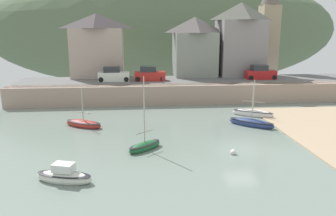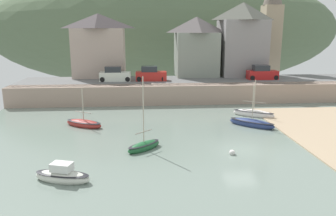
{
  "view_description": "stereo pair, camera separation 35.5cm",
  "coord_description": "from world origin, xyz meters",
  "px_view_note": "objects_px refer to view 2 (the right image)",
  "views": [
    {
      "loc": [
        -8.0,
        -23.98,
        9.12
      ],
      "look_at": [
        -5.26,
        5.91,
        2.03
      ],
      "focal_mm": 35.6,
      "sensor_mm": 36.0,
      "label": 1
    },
    {
      "loc": [
        -7.64,
        -24.01,
        9.12
      ],
      "look_at": [
        -5.26,
        5.91,
        2.03
      ],
      "focal_mm": 35.6,
      "sensor_mm": 36.0,
      "label": 2
    }
  ],
  "objects_px": {
    "parked_car_by_wall": "(151,75)",
    "parked_car_end_of_row": "(262,73)",
    "waterfront_building_left": "(99,45)",
    "waterfront_building_centre": "(196,46)",
    "parked_car_near_slipway": "(115,75)",
    "sailboat_blue_trim": "(144,146)",
    "fishing_boat_green": "(252,123)",
    "sailboat_nearest_shore": "(84,124)",
    "church_with_spire": "(272,19)",
    "dinghy_open_wooden": "(62,176)",
    "sailboat_far_left": "(254,114)",
    "mooring_buoy": "(232,153)",
    "waterfront_building_right": "(242,39)"
  },
  "relations": [
    {
      "from": "parked_car_by_wall",
      "to": "parked_car_end_of_row",
      "type": "relative_size",
      "value": 1.01
    },
    {
      "from": "waterfront_building_left",
      "to": "waterfront_building_centre",
      "type": "height_order",
      "value": "waterfront_building_left"
    },
    {
      "from": "parked_car_near_slipway",
      "to": "sailboat_blue_trim",
      "type": "bearing_deg",
      "value": -79.34
    },
    {
      "from": "waterfront_building_left",
      "to": "parked_car_by_wall",
      "type": "height_order",
      "value": "waterfront_building_left"
    },
    {
      "from": "fishing_boat_green",
      "to": "sailboat_blue_trim",
      "type": "distance_m",
      "value": 11.89
    },
    {
      "from": "sailboat_blue_trim",
      "to": "parked_car_end_of_row",
      "type": "relative_size",
      "value": 1.44
    },
    {
      "from": "sailboat_nearest_shore",
      "to": "church_with_spire",
      "type": "bearing_deg",
      "value": 69.46
    },
    {
      "from": "dinghy_open_wooden",
      "to": "sailboat_blue_trim",
      "type": "xyz_separation_m",
      "value": [
        5.06,
        5.16,
        -0.05
      ]
    },
    {
      "from": "sailboat_far_left",
      "to": "parked_car_by_wall",
      "type": "bearing_deg",
      "value": 166.49
    },
    {
      "from": "dinghy_open_wooden",
      "to": "parked_car_by_wall",
      "type": "distance_m",
      "value": 26.18
    },
    {
      "from": "sailboat_blue_trim",
      "to": "parked_car_by_wall",
      "type": "bearing_deg",
      "value": 44.55
    },
    {
      "from": "parked_car_by_wall",
      "to": "waterfront_building_centre",
      "type": "bearing_deg",
      "value": 35.48
    },
    {
      "from": "parked_car_near_slipway",
      "to": "mooring_buoy",
      "type": "height_order",
      "value": "parked_car_near_slipway"
    },
    {
      "from": "waterfront_building_right",
      "to": "sailboat_blue_trim",
      "type": "relative_size",
      "value": 1.78
    },
    {
      "from": "parked_car_end_of_row",
      "to": "dinghy_open_wooden",
      "type": "bearing_deg",
      "value": -130.14
    },
    {
      "from": "parked_car_end_of_row",
      "to": "waterfront_building_right",
      "type": "bearing_deg",
      "value": 111.19
    },
    {
      "from": "sailboat_blue_trim",
      "to": "mooring_buoy",
      "type": "distance_m",
      "value": 6.77
    },
    {
      "from": "dinghy_open_wooden",
      "to": "parked_car_end_of_row",
      "type": "height_order",
      "value": "parked_car_end_of_row"
    },
    {
      "from": "parked_car_by_wall",
      "to": "sailboat_far_left",
      "type": "bearing_deg",
      "value": -43.31
    },
    {
      "from": "waterfront_building_left",
      "to": "sailboat_nearest_shore",
      "type": "distance_m",
      "value": 18.96
    },
    {
      "from": "sailboat_blue_trim",
      "to": "parked_car_by_wall",
      "type": "height_order",
      "value": "sailboat_blue_trim"
    },
    {
      "from": "waterfront_building_right",
      "to": "parked_car_by_wall",
      "type": "distance_m",
      "value": 15.1
    },
    {
      "from": "waterfront_building_left",
      "to": "mooring_buoy",
      "type": "distance_m",
      "value": 29.91
    },
    {
      "from": "church_with_spire",
      "to": "mooring_buoy",
      "type": "bearing_deg",
      "value": -115.02
    },
    {
      "from": "sailboat_nearest_shore",
      "to": "mooring_buoy",
      "type": "xyz_separation_m",
      "value": [
        12.31,
        -8.47,
        -0.13
      ]
    },
    {
      "from": "sailboat_nearest_shore",
      "to": "parked_car_by_wall",
      "type": "xyz_separation_m",
      "value": [
        6.89,
        13.24,
        2.93
      ]
    },
    {
      "from": "waterfront_building_left",
      "to": "fishing_boat_green",
      "type": "height_order",
      "value": "waterfront_building_left"
    },
    {
      "from": "waterfront_building_right",
      "to": "fishing_boat_green",
      "type": "xyz_separation_m",
      "value": [
        -4.36,
        -18.95,
        -7.49
      ]
    },
    {
      "from": "waterfront_building_right",
      "to": "waterfront_building_centre",
      "type": "bearing_deg",
      "value": -180.0
    },
    {
      "from": "waterfront_building_centre",
      "to": "waterfront_building_right",
      "type": "bearing_deg",
      "value": 0.0
    },
    {
      "from": "waterfront_building_right",
      "to": "sailboat_nearest_shore",
      "type": "distance_m",
      "value": 28.18
    },
    {
      "from": "mooring_buoy",
      "to": "parked_car_by_wall",
      "type": "bearing_deg",
      "value": 104.0
    },
    {
      "from": "church_with_spire",
      "to": "mooring_buoy",
      "type": "xyz_separation_m",
      "value": [
        -14.1,
        -30.21,
        -10.56
      ]
    },
    {
      "from": "waterfront_building_centre",
      "to": "church_with_spire",
      "type": "distance_m",
      "value": 13.85
    },
    {
      "from": "fishing_boat_green",
      "to": "mooring_buoy",
      "type": "relative_size",
      "value": 9.22
    },
    {
      "from": "waterfront_building_left",
      "to": "parked_car_near_slipway",
      "type": "relative_size",
      "value": 2.17
    },
    {
      "from": "waterfront_building_centre",
      "to": "parked_car_end_of_row",
      "type": "bearing_deg",
      "value": -27.83
    },
    {
      "from": "sailboat_blue_trim",
      "to": "parked_car_by_wall",
      "type": "xyz_separation_m",
      "value": [
        1.16,
        20.1,
        2.91
      ]
    },
    {
      "from": "sailboat_far_left",
      "to": "sailboat_nearest_shore",
      "type": "xyz_separation_m",
      "value": [
        -17.58,
        -2.36,
        -0.04
      ]
    },
    {
      "from": "waterfront_building_left",
      "to": "parked_car_end_of_row",
      "type": "xyz_separation_m",
      "value": [
        22.65,
        -4.5,
        -3.74
      ]
    },
    {
      "from": "parked_car_near_slipway",
      "to": "parked_car_end_of_row",
      "type": "bearing_deg",
      "value": 0.38
    },
    {
      "from": "waterfront_building_centre",
      "to": "parked_car_by_wall",
      "type": "bearing_deg",
      "value": -146.72
    },
    {
      "from": "church_with_spire",
      "to": "dinghy_open_wooden",
      "type": "bearing_deg",
      "value": -127.32
    },
    {
      "from": "waterfront_building_right",
      "to": "sailboat_blue_trim",
      "type": "xyz_separation_m",
      "value": [
        -14.83,
        -24.6,
        -7.49
      ]
    },
    {
      "from": "dinghy_open_wooden",
      "to": "sailboat_nearest_shore",
      "type": "relative_size",
      "value": 0.92
    },
    {
      "from": "mooring_buoy",
      "to": "dinghy_open_wooden",
      "type": "bearing_deg",
      "value": -163.03
    },
    {
      "from": "waterfront_building_left",
      "to": "fishing_boat_green",
      "type": "xyz_separation_m",
      "value": [
        16.58,
        -18.95,
        -6.66
      ]
    },
    {
      "from": "fishing_boat_green",
      "to": "parked_car_end_of_row",
      "type": "relative_size",
      "value": 1.03
    },
    {
      "from": "fishing_boat_green",
      "to": "waterfront_building_left",
      "type": "bearing_deg",
      "value": 171.71
    },
    {
      "from": "parked_car_near_slipway",
      "to": "mooring_buoy",
      "type": "relative_size",
      "value": 8.91
    }
  ]
}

